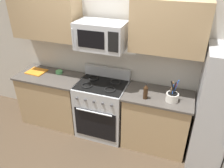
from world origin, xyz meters
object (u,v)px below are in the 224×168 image
object	(u,v)px
range_oven	(102,108)
bottle_soy	(146,92)
microwave	(101,36)
prep_bowl	(59,72)
cutting_board	(37,72)
utensil_crock	(172,96)

from	to	relation	value
range_oven	bottle_soy	size ratio (longest dim) A/B	4.61
range_oven	microwave	xyz separation A→B (m)	(-0.00, 0.03, 1.20)
bottle_soy	prep_bowl	xyz separation A→B (m)	(-1.53, 0.28, -0.09)
range_oven	cutting_board	world-z (taller)	range_oven
utensil_crock	cutting_board	xyz separation A→B (m)	(-2.27, 0.12, -0.06)
utensil_crock	cutting_board	world-z (taller)	utensil_crock
cutting_board	microwave	bearing A→B (deg)	-0.74
microwave	cutting_board	world-z (taller)	microwave
utensil_crock	microwave	bearing A→B (deg)	174.20
cutting_board	bottle_soy	bearing A→B (deg)	-5.59
microwave	cutting_board	bearing A→B (deg)	179.26
range_oven	cutting_board	xyz separation A→B (m)	(-1.20, 0.04, 0.44)
range_oven	prep_bowl	bearing A→B (deg)	170.80
microwave	utensil_crock	size ratio (longest dim) A/B	2.13
prep_bowl	cutting_board	bearing A→B (deg)	-166.56
utensil_crock	bottle_soy	world-z (taller)	utensil_crock
range_oven	prep_bowl	xyz separation A→B (m)	(-0.82, 0.13, 0.46)
prep_bowl	microwave	bearing A→B (deg)	-7.46
range_oven	prep_bowl	distance (m)	0.95
utensil_crock	bottle_soy	distance (m)	0.36
range_oven	bottle_soy	xyz separation A→B (m)	(0.71, -0.15, 0.54)
cutting_board	prep_bowl	xyz separation A→B (m)	(0.38, 0.09, 0.02)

